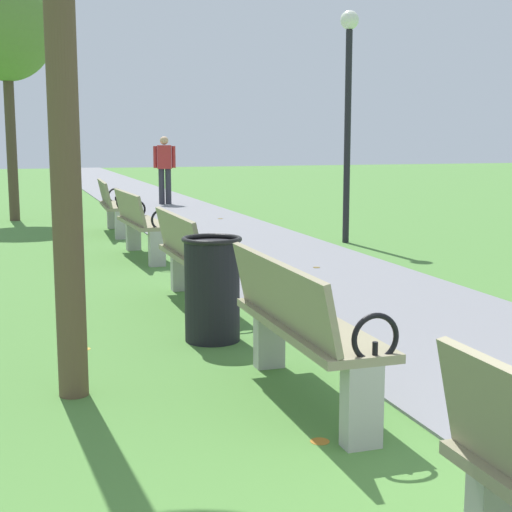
{
  "coord_description": "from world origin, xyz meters",
  "views": [
    {
      "loc": [
        -2.15,
        -1.43,
        1.61
      ],
      "look_at": [
        -0.05,
        5.03,
        0.55
      ],
      "focal_mm": 53.27,
      "sensor_mm": 36.0,
      "label": 1
    }
  ],
  "objects": [
    {
      "name": "paved_walkway",
      "position": [
        1.24,
        18.0,
        0.01
      ],
      "size": [
        2.48,
        44.0,
        0.02
      ],
      "primitive_type": "cube",
      "color": "slate",
      "rests_on": "ground"
    },
    {
      "name": "park_bench_2",
      "position": [
        -0.5,
        2.75,
        0.49
      ],
      "size": [
        0.47,
        1.6,
        0.9
      ],
      "color": "gray",
      "rests_on": "ground"
    },
    {
      "name": "park_bench_3",
      "position": [
        -0.5,
        5.63,
        0.49
      ],
      "size": [
        0.49,
        1.6,
        0.9
      ],
      "color": "gray",
      "rests_on": "ground"
    },
    {
      "name": "park_bench_4",
      "position": [
        -0.5,
        8.7,
        0.49
      ],
      "size": [
        0.54,
        1.62,
        0.9
      ],
      "color": "gray",
      "rests_on": "ground"
    },
    {
      "name": "park_bench_5",
      "position": [
        -0.5,
        11.45,
        0.49
      ],
      "size": [
        0.53,
        1.62,
        0.9
      ],
      "color": "gray",
      "rests_on": "ground"
    },
    {
      "name": "tree_2",
      "position": [
        -2.08,
        14.11,
        3.63
      ],
      "size": [
        1.81,
        1.81,
        4.67
      ],
      "color": "#4C3D2D",
      "rests_on": "ground"
    },
    {
      "name": "pedestrian_walking",
      "position": [
        1.41,
        16.68,
        0.93
      ],
      "size": [
        0.52,
        0.28,
        1.62
      ],
      "color": "#2D2D38",
      "rests_on": "paved_walkway"
    },
    {
      "name": "trash_bin",
      "position": [
        -0.65,
        4.31,
        0.42
      ],
      "size": [
        0.48,
        0.48,
        0.84
      ],
      "color": "black",
      "rests_on": "ground"
    },
    {
      "name": "lamp_post",
      "position": [
        2.78,
        9.24,
        2.31
      ],
      "size": [
        0.28,
        0.28,
        3.48
      ],
      "color": "black",
      "rests_on": "ground"
    },
    {
      "name": "scattered_leaves",
      "position": [
        -0.34,
        3.92,
        0.01
      ],
      "size": [
        4.68,
        16.44,
        0.02
      ],
      "color": "#AD6B23",
      "rests_on": "ground"
    }
  ]
}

